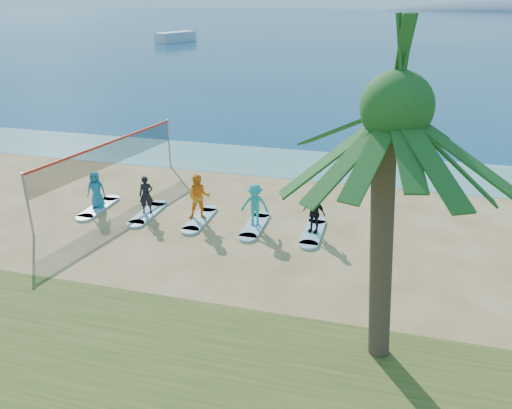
% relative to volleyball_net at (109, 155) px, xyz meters
% --- Properties ---
extents(ground, '(600.00, 600.00, 0.00)m').
position_rel_volleyball_net_xyz_m(ground, '(6.26, -3.87, -1.90)').
color(ground, tan).
rests_on(ground, ground).
extents(shallow_water, '(600.00, 600.00, 0.00)m').
position_rel_volleyball_net_xyz_m(shallow_water, '(6.26, 6.63, -1.90)').
color(shallow_water, teal).
rests_on(shallow_water, ground).
extents(ocean, '(600.00, 600.00, 0.00)m').
position_rel_volleyball_net_xyz_m(ocean, '(6.26, 156.13, -1.90)').
color(ocean, navy).
rests_on(ocean, ground).
extents(volleyball_net, '(1.69, 8.95, 2.50)m').
position_rel_volleyball_net_xyz_m(volleyball_net, '(0.00, 0.00, 0.00)').
color(volleyball_net, gray).
rests_on(volleyball_net, ground).
extents(palm_tree, '(5.60, 5.60, 7.44)m').
position_rel_volleyball_net_xyz_m(palm_tree, '(11.75, -7.96, 4.27)').
color(palm_tree, brown).
rests_on(palm_tree, ground).
extents(paddleboard, '(1.48, 3.08, 0.12)m').
position_rel_volleyball_net_xyz_m(paddleboard, '(11.15, 10.95, -1.84)').
color(paddleboard, silver).
rests_on(paddleboard, ground).
extents(paddleboarder, '(0.79, 1.70, 1.77)m').
position_rel_volleyball_net_xyz_m(paddleboarder, '(11.15, 10.95, -0.90)').
color(paddleboarder, tan).
rests_on(paddleboarder, paddleboard).
extents(boat_offshore_a, '(5.29, 9.07, 1.79)m').
position_rel_volleyball_net_xyz_m(boat_offshore_a, '(-28.65, 72.96, -1.90)').
color(boat_offshore_a, silver).
rests_on(boat_offshore_a, ground).
extents(surfboard_0, '(0.70, 2.20, 0.09)m').
position_rel_volleyball_net_xyz_m(surfboard_0, '(0.17, -1.53, -1.86)').
color(surfboard_0, '#8BC1D7').
rests_on(surfboard_0, ground).
extents(student_0, '(0.85, 0.65, 1.55)m').
position_rel_volleyball_net_xyz_m(student_0, '(0.17, -1.53, -1.04)').
color(student_0, teal).
rests_on(student_0, surfboard_0).
extents(surfboard_1, '(0.70, 2.20, 0.09)m').
position_rel_volleyball_net_xyz_m(surfboard_1, '(2.45, -1.53, -1.86)').
color(surfboard_1, '#8BC1D7').
rests_on(surfboard_1, ground).
extents(student_1, '(0.66, 0.55, 1.55)m').
position_rel_volleyball_net_xyz_m(student_1, '(2.45, -1.53, -1.04)').
color(student_1, black).
rests_on(student_1, surfboard_1).
extents(surfboard_2, '(0.70, 2.20, 0.09)m').
position_rel_volleyball_net_xyz_m(surfboard_2, '(4.73, -1.53, -1.86)').
color(surfboard_2, '#8BC1D7').
rests_on(surfboard_2, ground).
extents(student_2, '(1.06, 0.93, 1.84)m').
position_rel_volleyball_net_xyz_m(student_2, '(4.73, -1.53, -0.90)').
color(student_2, orange).
rests_on(student_2, surfboard_2).
extents(surfboard_3, '(0.70, 2.20, 0.09)m').
position_rel_volleyball_net_xyz_m(surfboard_3, '(7.01, -1.53, -1.86)').
color(surfboard_3, '#8BC1D7').
rests_on(surfboard_3, ground).
extents(student_3, '(1.14, 0.72, 1.68)m').
position_rel_volleyball_net_xyz_m(student_3, '(7.01, -1.53, -0.98)').
color(student_3, teal).
rests_on(student_3, surfboard_3).
extents(surfboard_4, '(0.70, 2.20, 0.09)m').
position_rel_volleyball_net_xyz_m(surfboard_4, '(9.29, -1.53, -1.86)').
color(surfboard_4, '#8BC1D7').
rests_on(surfboard_4, ground).
extents(student_4, '(0.96, 0.63, 1.52)m').
position_rel_volleyball_net_xyz_m(student_4, '(9.29, -1.53, -1.05)').
color(student_4, black).
rests_on(student_4, surfboard_4).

